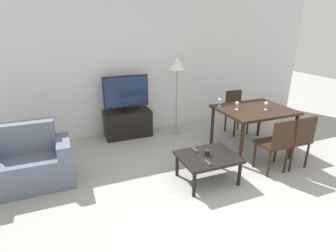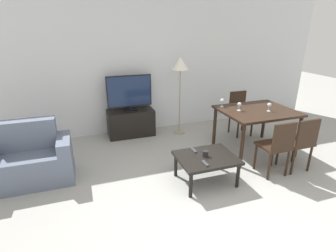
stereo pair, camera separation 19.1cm
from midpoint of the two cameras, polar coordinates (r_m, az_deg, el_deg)
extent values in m
plane|color=#9E9E99|center=(3.31, 13.53, -19.66)|extent=(18.00, 18.00, 0.00)
cube|color=silver|center=(5.52, -5.13, 12.91)|extent=(7.82, 0.06, 2.70)
cube|color=slate|center=(4.20, -28.85, -8.71)|extent=(0.76, 0.61, 0.45)
cube|color=slate|center=(4.21, -29.64, -2.11)|extent=(0.76, 0.20, 0.43)
cube|color=slate|center=(4.11, -22.61, -6.84)|extent=(0.18, 0.61, 0.63)
cube|color=black|center=(5.37, -9.74, 0.55)|extent=(0.92, 0.43, 0.54)
cylinder|color=black|center=(5.28, -9.92, 3.44)|extent=(0.31, 0.31, 0.03)
cylinder|color=black|center=(5.27, -9.95, 3.85)|extent=(0.04, 0.04, 0.05)
cube|color=black|center=(5.18, -10.18, 7.38)|extent=(0.88, 0.04, 0.62)
cube|color=#19284C|center=(5.16, -10.13, 7.32)|extent=(0.84, 0.01, 0.58)
cube|color=black|center=(3.77, 7.27, -6.68)|extent=(0.82, 0.67, 0.04)
cylinder|color=black|center=(3.51, 4.13, -12.60)|extent=(0.05, 0.05, 0.36)
cylinder|color=black|center=(3.84, 13.90, -10.08)|extent=(0.05, 0.05, 0.36)
cylinder|color=black|center=(3.94, 0.59, -8.47)|extent=(0.05, 0.05, 0.36)
cylinder|color=black|center=(4.24, 9.58, -6.58)|extent=(0.05, 0.05, 0.36)
cube|color=black|center=(4.79, 17.17, 3.43)|extent=(1.22, 1.00, 0.04)
cylinder|color=black|center=(4.27, 14.44, -3.96)|extent=(0.06, 0.06, 0.73)
cylinder|color=black|center=(4.97, 24.81, -1.71)|extent=(0.06, 0.06, 0.73)
cylinder|color=black|center=(4.95, 8.54, -0.01)|extent=(0.06, 0.06, 0.73)
cylinder|color=black|center=(5.56, 18.42, 1.51)|extent=(0.06, 0.06, 0.73)
cube|color=black|center=(4.24, 20.52, -3.63)|extent=(0.40, 0.40, 0.04)
cylinder|color=black|center=(4.35, 17.12, -6.00)|extent=(0.04, 0.04, 0.43)
cylinder|color=black|center=(4.55, 20.34, -5.19)|extent=(0.04, 0.04, 0.43)
cylinder|color=black|center=(4.14, 19.89, -7.82)|extent=(0.04, 0.04, 0.43)
cylinder|color=black|center=(4.34, 23.14, -6.87)|extent=(0.04, 0.04, 0.43)
cube|color=black|center=(4.04, 22.60, -1.76)|extent=(0.37, 0.04, 0.40)
cube|color=black|center=(5.55, 13.95, 2.86)|extent=(0.40, 0.40, 0.04)
cylinder|color=black|center=(5.41, 13.31, -0.18)|extent=(0.04, 0.04, 0.43)
cylinder|color=black|center=(5.60, 16.04, 0.27)|extent=(0.04, 0.04, 0.43)
cylinder|color=black|center=(5.66, 11.47, 0.92)|extent=(0.04, 0.04, 0.43)
cylinder|color=black|center=(5.84, 14.14, 1.32)|extent=(0.04, 0.04, 0.43)
cube|color=black|center=(5.63, 13.08, 5.54)|extent=(0.37, 0.04, 0.40)
cube|color=black|center=(4.53, 24.57, -2.68)|extent=(0.40, 0.40, 0.04)
cylinder|color=black|center=(4.61, 21.31, -4.94)|extent=(0.04, 0.04, 0.43)
cylinder|color=black|center=(4.83, 24.16, -4.21)|extent=(0.04, 0.04, 0.43)
cylinder|color=black|center=(4.41, 24.11, -6.58)|extent=(0.04, 0.04, 0.43)
cylinder|color=black|center=(4.64, 26.95, -5.72)|extent=(0.04, 0.04, 0.43)
cube|color=black|center=(4.34, 26.69, -0.88)|extent=(0.37, 0.04, 0.40)
cylinder|color=gray|center=(5.57, 0.79, -1.24)|extent=(0.24, 0.24, 0.02)
cylinder|color=gray|center=(5.35, 0.83, 5.32)|extent=(0.02, 0.02, 1.30)
cone|color=white|center=(5.20, 0.88, 13.51)|extent=(0.33, 0.33, 0.24)
cube|color=#38383D|center=(3.88, 4.47, -5.18)|extent=(0.04, 0.15, 0.02)
cube|color=#38383D|center=(3.56, 7.11, -7.90)|extent=(0.04, 0.15, 0.02)
cylinder|color=black|center=(3.74, 7.05, -5.81)|extent=(0.08, 0.08, 0.08)
cylinder|color=silver|center=(4.64, 13.58, 3.55)|extent=(0.06, 0.06, 0.01)
cylinder|color=silver|center=(4.63, 13.62, 4.01)|extent=(0.01, 0.01, 0.07)
sphere|color=silver|center=(4.61, 13.69, 4.83)|extent=(0.07, 0.07, 0.07)
cylinder|color=silver|center=(4.79, 10.02, 4.36)|extent=(0.06, 0.06, 0.01)
cylinder|color=silver|center=(4.78, 10.05, 4.81)|extent=(0.01, 0.01, 0.07)
sphere|color=silver|center=(4.76, 10.10, 5.61)|extent=(0.07, 0.07, 0.07)
cylinder|color=silver|center=(4.76, 19.40, 3.38)|extent=(0.06, 0.06, 0.01)
cylinder|color=silver|center=(4.75, 19.46, 3.83)|extent=(0.01, 0.01, 0.07)
sphere|color=silver|center=(4.73, 19.56, 4.63)|extent=(0.07, 0.07, 0.07)
camera|label=1|loc=(0.10, -91.33, -0.51)|focal=28.00mm
camera|label=2|loc=(0.10, 88.67, 0.51)|focal=28.00mm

